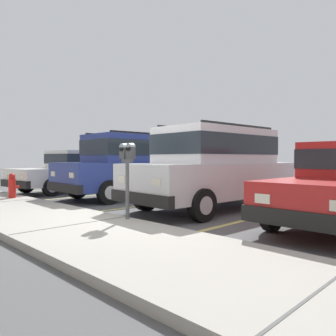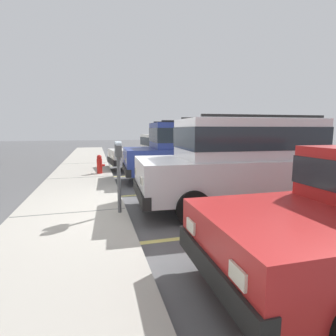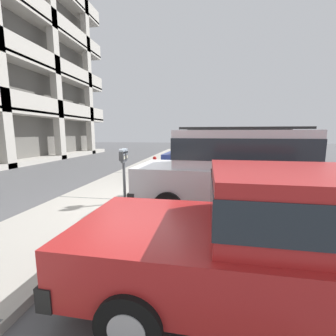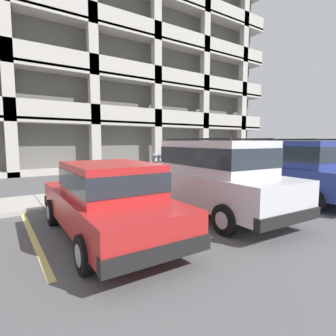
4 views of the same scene
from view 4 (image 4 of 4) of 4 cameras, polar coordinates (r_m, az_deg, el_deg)
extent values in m
cube|color=#565659|center=(9.35, 0.09, -6.55)|extent=(80.00, 80.00, 0.10)
cube|color=#ADA89E|center=(10.41, -3.92, -4.67)|extent=(40.00, 2.20, 0.12)
cube|color=#606060|center=(9.13, -26.38, -6.38)|extent=(0.03, 2.16, 0.00)
cube|color=#606060|center=(10.40, -3.92, -4.33)|extent=(0.03, 2.16, 0.00)
cube|color=#606060|center=(12.85, 11.74, -2.49)|extent=(0.03, 2.16, 0.00)
cube|color=#606060|center=(15.93, 21.86, -1.18)|extent=(0.03, 2.16, 0.00)
cube|color=#DBD16B|center=(6.50, -27.67, -12.36)|extent=(0.12, 4.80, 0.01)
cube|color=#DBD16B|center=(7.41, -3.55, -9.47)|extent=(0.12, 4.80, 0.01)
cube|color=#DBD16B|center=(9.25, 12.85, -6.50)|extent=(0.12, 4.80, 0.01)
cube|color=#DBD16B|center=(11.59, 23.13, -4.33)|extent=(0.12, 4.80, 0.01)
cube|color=#DBD16B|center=(14.19, 29.78, -2.84)|extent=(0.12, 4.80, 0.01)
cube|color=silver|center=(7.24, 9.75, -4.01)|extent=(2.10, 4.80, 0.80)
cube|color=silver|center=(7.11, 10.12, 2.46)|extent=(1.78, 3.00, 0.84)
cube|color=#232B33|center=(7.11, 10.13, 2.62)|extent=(1.80, 3.02, 0.46)
cube|color=black|center=(9.14, 0.27, -3.65)|extent=(1.88, 0.26, 0.24)
cube|color=black|center=(5.79, 24.92, -9.83)|extent=(1.88, 0.26, 0.24)
cube|color=silver|center=(9.43, 3.09, -1.15)|extent=(0.24, 0.04, 0.14)
cube|color=silver|center=(8.86, -3.06, -1.61)|extent=(0.24, 0.04, 0.14)
cylinder|color=black|center=(8.98, 8.05, -4.66)|extent=(0.24, 0.67, 0.66)
cylinder|color=#B2B2B7|center=(8.98, 8.05, -4.66)|extent=(0.24, 0.37, 0.36)
cylinder|color=black|center=(8.00, -2.14, -5.91)|extent=(0.24, 0.67, 0.66)
cylinder|color=#B2B2B7|center=(8.00, -2.14, -5.91)|extent=(0.24, 0.37, 0.36)
cylinder|color=black|center=(7.01, 23.28, -8.09)|extent=(0.24, 0.67, 0.66)
cylinder|color=#B2B2B7|center=(7.01, 23.28, -8.09)|extent=(0.24, 0.37, 0.36)
cylinder|color=black|center=(5.69, 12.32, -10.95)|extent=(0.24, 0.67, 0.66)
cylinder|color=#B2B2B7|center=(5.69, 12.32, -10.95)|extent=(0.24, 0.37, 0.36)
cube|color=black|center=(7.57, 14.16, 6.06)|extent=(0.20, 2.62, 0.05)
cube|color=black|center=(6.67, 5.69, 6.25)|extent=(0.20, 2.62, 0.05)
cube|color=red|center=(5.63, -13.37, -8.30)|extent=(1.77, 4.43, 0.60)
cube|color=red|center=(5.23, -12.42, -2.43)|extent=(1.53, 2.01, 0.64)
cube|color=#232B33|center=(5.23, -12.43, -2.25)|extent=(1.55, 2.03, 0.35)
cube|color=black|center=(7.69, -18.78, -6.02)|extent=(1.74, 0.19, 0.24)
cube|color=black|center=(3.82, -1.79, -17.95)|extent=(1.74, 0.19, 0.24)
cube|color=silver|center=(7.83, -15.18, -3.91)|extent=(0.24, 0.03, 0.14)
cube|color=silver|center=(7.59, -22.80, -4.48)|extent=(0.24, 0.03, 0.14)
cylinder|color=black|center=(7.22, -10.70, -7.53)|extent=(0.17, 0.60, 0.60)
cylinder|color=#B2B2B7|center=(7.22, -10.70, -7.53)|extent=(0.19, 0.33, 0.33)
cylinder|color=black|center=(6.80, -23.97, -8.80)|extent=(0.17, 0.60, 0.60)
cylinder|color=#B2B2B7|center=(6.80, -23.97, -8.80)|extent=(0.19, 0.33, 0.33)
cylinder|color=black|center=(4.91, 1.84, -13.94)|extent=(0.17, 0.60, 0.60)
cylinder|color=#B2B2B7|center=(4.91, 1.84, -13.94)|extent=(0.19, 0.33, 0.33)
cylinder|color=black|center=(4.25, -17.88, -17.45)|extent=(0.17, 0.60, 0.60)
cylinder|color=#B2B2B7|center=(4.25, -17.88, -17.45)|extent=(0.19, 0.33, 0.33)
cube|color=navy|center=(9.78, 24.38, -1.89)|extent=(2.04, 4.77, 0.80)
cube|color=navy|center=(9.69, 24.83, 2.89)|extent=(1.74, 2.98, 0.84)
cube|color=#232B33|center=(9.69, 24.83, 3.02)|extent=(1.77, 3.00, 0.46)
cube|color=black|center=(11.26, 14.56, -2.03)|extent=(1.88, 0.24, 0.24)
cube|color=silver|center=(11.67, 16.37, -0.03)|extent=(0.24, 0.04, 0.14)
cube|color=silver|center=(10.85, 12.32, -0.36)|extent=(0.24, 0.04, 0.14)
cylinder|color=black|center=(11.41, 20.79, -2.74)|extent=(0.23, 0.67, 0.66)
cylinder|color=#B2B2B7|center=(11.41, 20.79, -2.74)|extent=(0.24, 0.37, 0.36)
cylinder|color=black|center=(10.05, 14.46, -3.66)|extent=(0.23, 0.67, 0.66)
cylinder|color=#B2B2B7|center=(10.05, 14.46, -3.66)|extent=(0.24, 0.37, 0.36)
cylinder|color=black|center=(8.34, 29.08, -6.17)|extent=(0.23, 0.67, 0.66)
cylinder|color=#B2B2B7|center=(8.34, 29.08, -6.17)|extent=(0.24, 0.37, 0.36)
cube|color=black|center=(10.26, 27.08, 5.50)|extent=(0.16, 2.62, 0.05)
cube|color=black|center=(9.11, 22.53, 5.73)|extent=(0.16, 2.62, 0.05)
cube|color=silver|center=(12.66, 29.82, -1.09)|extent=(2.12, 4.54, 0.60)
cube|color=silver|center=(12.50, 31.25, 1.62)|extent=(1.68, 2.12, 0.64)
cube|color=#232B33|center=(12.50, 31.26, 1.69)|extent=(1.71, 2.14, 0.35)
cube|color=black|center=(13.58, 21.25, -1.05)|extent=(1.74, 0.33, 0.24)
cube|color=silver|center=(14.04, 22.16, 0.12)|extent=(0.24, 0.05, 0.14)
cube|color=silver|center=(13.13, 19.97, -0.17)|extent=(0.24, 0.05, 0.14)
cylinder|color=black|center=(13.98, 25.75, -1.54)|extent=(0.22, 0.61, 0.60)
cylinder|color=#B2B2B7|center=(13.98, 25.75, -1.54)|extent=(0.21, 0.35, 0.33)
cylinder|color=black|center=(12.49, 22.53, -2.22)|extent=(0.22, 0.61, 0.60)
cylinder|color=#B2B2B7|center=(12.49, 22.53, -2.22)|extent=(0.21, 0.35, 0.33)
cylinder|color=#595B60|center=(9.39, -2.26, -2.19)|extent=(0.07, 0.07, 1.05)
cube|color=#595B60|center=(9.33, -2.28, 1.19)|extent=(0.28, 0.06, 0.06)
cube|color=#424447|center=(9.27, -2.81, 2.03)|extent=(0.15, 0.11, 0.22)
cylinder|color=#8C99A3|center=(9.26, -2.81, 2.70)|extent=(0.15, 0.11, 0.15)
cube|color=#B7B293|center=(9.22, -2.62, 1.77)|extent=(0.08, 0.01, 0.08)
cube|color=#424447|center=(9.37, -1.76, 2.07)|extent=(0.15, 0.11, 0.22)
cylinder|color=#8C99A3|center=(9.37, -1.76, 2.74)|extent=(0.15, 0.11, 0.15)
cube|color=#B7B293|center=(9.33, -1.57, 1.82)|extent=(0.08, 0.01, 0.08)
cube|color=#64625C|center=(23.50, -20.54, 22.95)|extent=(31.36, 8.80, 18.00)
cube|color=#B7B2A8|center=(21.91, -19.35, 0.80)|extent=(32.00, 10.00, 0.30)
cube|color=#B7B2A8|center=(21.87, -19.62, 8.65)|extent=(32.00, 10.00, 0.30)
cube|color=#B7B2A8|center=(17.22, -15.55, 11.45)|extent=(32.00, 0.20, 1.10)
cube|color=#B7B2A8|center=(22.23, -19.89, 16.39)|extent=(32.00, 10.00, 0.30)
cube|color=#B7B2A8|center=(17.78, -15.83, 21.12)|extent=(32.00, 0.20, 1.10)
cube|color=#B7B2A8|center=(22.99, -20.18, 23.75)|extent=(32.00, 10.00, 0.30)
cube|color=#B7B2A8|center=(18.80, -16.13, 29.96)|extent=(32.00, 0.20, 1.10)
cube|color=#B7B2A8|center=(24.09, -20.47, 30.54)|extent=(32.00, 10.00, 0.30)
cube|color=#B7B2A8|center=(17.86, -32.27, 28.22)|extent=(0.60, 0.50, 18.00)
cube|color=#B7B2A8|center=(18.66, -16.22, 27.82)|extent=(0.60, 0.50, 18.00)
cube|color=#B7B2A8|center=(20.47, -2.54, 25.98)|extent=(0.60, 0.50, 18.00)
cube|color=#B7B2A8|center=(23.05, 8.11, 23.59)|extent=(0.60, 0.50, 18.00)
cube|color=#B7B2A8|center=(26.19, 16.11, 21.24)|extent=(0.60, 0.50, 18.00)
cylinder|color=red|center=(12.91, 16.07, -1.33)|extent=(0.20, 0.20, 0.55)
sphere|color=red|center=(12.87, 16.12, 0.15)|extent=(0.18, 0.18, 0.18)
cylinder|color=red|center=(12.81, 16.59, -1.28)|extent=(0.08, 0.10, 0.08)
cylinder|color=red|center=(13.02, 16.50, -1.16)|extent=(0.10, 0.07, 0.07)
camera|label=1|loc=(11.68, -33.51, 1.39)|focal=35.00mm
camera|label=2|loc=(8.34, -35.48, 3.30)|focal=28.00mm
camera|label=3|loc=(5.93, -39.05, 4.01)|focal=24.00mm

